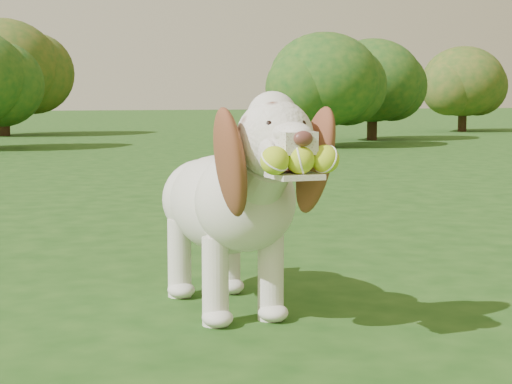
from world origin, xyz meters
name	(u,v)px	position (x,y,z in m)	size (l,w,h in m)	color
ground	(303,281)	(0.00, 0.00, 0.00)	(80.00, 80.00, 0.00)	#183F12
dog	(231,197)	(-0.44, -0.41, 0.42)	(0.43, 1.22, 0.80)	silver
shrub_h	(463,81)	(8.69, 12.59, 1.06)	(1.74, 1.74, 1.80)	#382314
shrub_d	(324,80)	(3.74, 8.51, 1.01)	(1.65, 1.65, 1.71)	#382314
shrub_i	(2,67)	(-0.65, 13.76, 1.31)	(2.15, 2.15, 2.23)	#382314
shrub_f	(373,81)	(5.32, 10.10, 1.03)	(1.68, 1.68, 1.74)	#382314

